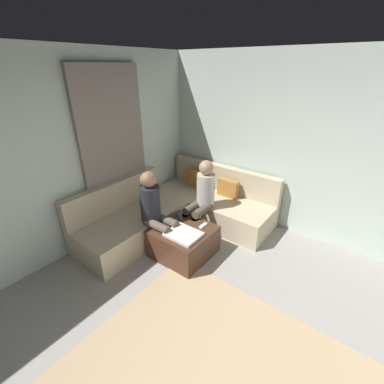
{
  "coord_description": "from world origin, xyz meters",
  "views": [
    {
      "loc": [
        0.38,
        -1.0,
        2.47
      ],
      "look_at": [
        -1.63,
        1.63,
        0.85
      ],
      "focal_mm": 24.38,
      "sensor_mm": 36.0,
      "label": 1
    }
  ],
  "objects_px": {
    "game_remote": "(203,226)",
    "person_on_couch_side": "(155,210)",
    "ottoman": "(184,241)",
    "person_on_couch_back": "(202,196)",
    "coffee_mug": "(179,216)",
    "sectional_couch": "(180,210)"
  },
  "relations": [
    {
      "from": "coffee_mug",
      "to": "person_on_couch_back",
      "type": "height_order",
      "value": "person_on_couch_back"
    },
    {
      "from": "game_remote",
      "to": "person_on_couch_side",
      "type": "distance_m",
      "value": 0.7
    },
    {
      "from": "coffee_mug",
      "to": "person_on_couch_side",
      "type": "height_order",
      "value": "person_on_couch_side"
    },
    {
      "from": "coffee_mug",
      "to": "game_remote",
      "type": "height_order",
      "value": "coffee_mug"
    },
    {
      "from": "sectional_couch",
      "to": "person_on_couch_back",
      "type": "xyz_separation_m",
      "value": [
        0.41,
        0.06,
        0.38
      ]
    },
    {
      "from": "ottoman",
      "to": "game_remote",
      "type": "xyz_separation_m",
      "value": [
        0.18,
        0.22,
        0.22
      ]
    },
    {
      "from": "coffee_mug",
      "to": "person_on_couch_back",
      "type": "relative_size",
      "value": 0.08
    },
    {
      "from": "sectional_couch",
      "to": "person_on_couch_side",
      "type": "bearing_deg",
      "value": -77.88
    },
    {
      "from": "person_on_couch_back",
      "to": "sectional_couch",
      "type": "bearing_deg",
      "value": 7.6
    },
    {
      "from": "ottoman",
      "to": "person_on_couch_back",
      "type": "bearing_deg",
      "value": 101.02
    },
    {
      "from": "ottoman",
      "to": "person_on_couch_back",
      "type": "height_order",
      "value": "person_on_couch_back"
    },
    {
      "from": "person_on_couch_back",
      "to": "person_on_couch_side",
      "type": "height_order",
      "value": "same"
    },
    {
      "from": "person_on_couch_back",
      "to": "ottoman",
      "type": "bearing_deg",
      "value": 101.02
    },
    {
      "from": "game_remote",
      "to": "person_on_couch_side",
      "type": "bearing_deg",
      "value": -147.43
    },
    {
      "from": "ottoman",
      "to": "person_on_couch_back",
      "type": "xyz_separation_m",
      "value": [
        -0.12,
        0.6,
        0.45
      ]
    },
    {
      "from": "game_remote",
      "to": "sectional_couch",
      "type": "bearing_deg",
      "value": 155.17
    },
    {
      "from": "person_on_couch_back",
      "to": "person_on_couch_side",
      "type": "xyz_separation_m",
      "value": [
        -0.26,
        -0.74,
        0.0
      ]
    },
    {
      "from": "ottoman",
      "to": "coffee_mug",
      "type": "height_order",
      "value": "coffee_mug"
    },
    {
      "from": "game_remote",
      "to": "person_on_couch_back",
      "type": "bearing_deg",
      "value": 127.8
    },
    {
      "from": "game_remote",
      "to": "coffee_mug",
      "type": "bearing_deg",
      "value": -174.29
    },
    {
      "from": "sectional_couch",
      "to": "ottoman",
      "type": "bearing_deg",
      "value": -45.97
    },
    {
      "from": "sectional_couch",
      "to": "game_remote",
      "type": "distance_m",
      "value": 0.8
    }
  ]
}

